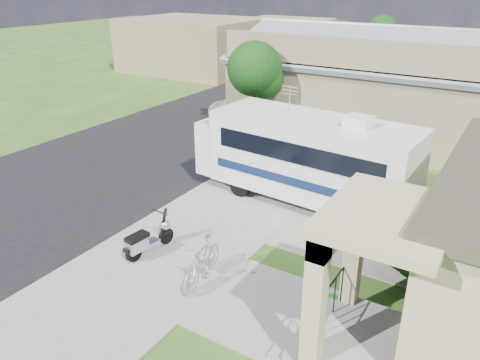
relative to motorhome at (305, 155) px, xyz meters
The scene contains 18 objects.
ground 5.02m from the motorhome, 98.03° to the right, with size 120.00×120.00×0.00m, color #264813.
street_slab 9.87m from the motorhome, 146.99° to the left, with size 9.00×80.00×0.02m, color black.
sidewalk_slab 5.79m from the motorhome, 107.41° to the left, with size 4.00×80.00×0.06m, color slate.
driveway_slab 1.84m from the motorhome, 13.30° to the right, with size 7.00×6.00×0.05m, color slate.
walk_slab 6.37m from the motorhome, 67.69° to the right, with size 4.00×3.00×0.05m, color slate.
warehouse 9.30m from the motorhome, 94.09° to the left, with size 12.50×8.40×5.04m.
distant_bldg_far 24.73m from the motorhome, 135.59° to the left, with size 10.00×8.00×4.00m, color brown.
distant_bldg_near 33.23m from the motorhome, 118.13° to the left, with size 8.00×7.00×3.20m, color #78674B.
street_tree_a 6.37m from the motorhome, 135.05° to the left, with size 2.44×2.40×4.58m.
street_tree_b 15.10m from the motorhome, 106.90° to the left, with size 2.44×2.40×4.73m.
street_tree_c 23.80m from the motorhome, 100.58° to the left, with size 2.44×2.40×4.42m.
motorhome is the anchor object (origin of this frame).
shrub 5.04m from the motorhome, 31.91° to the right, with size 1.92×1.83×2.36m.
scooter 5.96m from the motorhome, 111.61° to the right, with size 0.61×1.68×1.10m.
bicycle 5.73m from the motorhome, 91.28° to the right, with size 0.53×1.87×1.12m, color #ADABB3.
pickup_truck 10.27m from the motorhome, 129.45° to the left, with size 2.55×5.52×1.54m, color silver.
van 16.65m from the motorhome, 115.01° to the left, with size 2.30×5.65×1.64m, color silver.
garden_hose 5.89m from the motorhome, 58.38° to the right, with size 0.43×0.43×0.20m, color #166F1C.
Camera 1 is at (6.50, -8.73, 7.12)m, focal length 35.00 mm.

